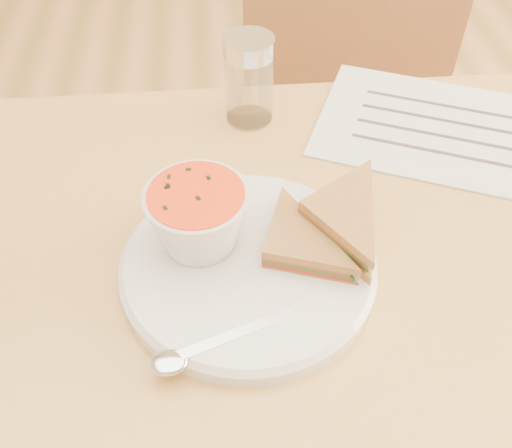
{
  "coord_description": "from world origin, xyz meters",
  "views": [
    {
      "loc": [
        -0.14,
        -0.36,
        1.21
      ],
      "look_at": [
        -0.11,
        0.03,
        0.8
      ],
      "focal_mm": 40.0,
      "sensor_mm": 36.0,
      "label": 1
    }
  ],
  "objects_px": {
    "plate": "(248,267)",
    "soup_bowl": "(199,220)",
    "dining_table": "(327,425)",
    "condiment_shaker": "(249,80)",
    "chair_far": "(361,155)"
  },
  "relations": [
    {
      "from": "dining_table",
      "to": "condiment_shaker",
      "type": "bearing_deg",
      "value": 108.68
    },
    {
      "from": "soup_bowl",
      "to": "dining_table",
      "type": "bearing_deg",
      "value": -13.01
    },
    {
      "from": "dining_table",
      "to": "soup_bowl",
      "type": "distance_m",
      "value": 0.46
    },
    {
      "from": "plate",
      "to": "condiment_shaker",
      "type": "relative_size",
      "value": 2.24
    },
    {
      "from": "chair_far",
      "to": "soup_bowl",
      "type": "bearing_deg",
      "value": 57.87
    },
    {
      "from": "dining_table",
      "to": "condiment_shaker",
      "type": "height_order",
      "value": "condiment_shaker"
    },
    {
      "from": "dining_table",
      "to": "soup_bowl",
      "type": "bearing_deg",
      "value": 166.99
    },
    {
      "from": "dining_table",
      "to": "soup_bowl",
      "type": "xyz_separation_m",
      "value": [
        -0.16,
        0.04,
        0.43
      ]
    },
    {
      "from": "plate",
      "to": "soup_bowl",
      "type": "height_order",
      "value": "soup_bowl"
    },
    {
      "from": "plate",
      "to": "soup_bowl",
      "type": "relative_size",
      "value": 2.52
    },
    {
      "from": "plate",
      "to": "soup_bowl",
      "type": "bearing_deg",
      "value": 148.83
    },
    {
      "from": "plate",
      "to": "condiment_shaker",
      "type": "bearing_deg",
      "value": 85.03
    },
    {
      "from": "dining_table",
      "to": "plate",
      "type": "relative_size",
      "value": 3.82
    },
    {
      "from": "soup_bowl",
      "to": "condiment_shaker",
      "type": "distance_m",
      "value": 0.25
    },
    {
      "from": "dining_table",
      "to": "plate",
      "type": "xyz_separation_m",
      "value": [
        -0.12,
        0.01,
        0.38
      ]
    }
  ]
}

